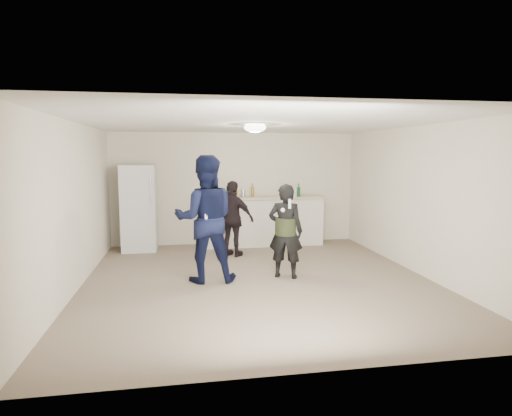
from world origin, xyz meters
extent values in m
plane|color=#6B5B4C|center=(0.00, 0.00, 0.00)|extent=(6.00, 6.00, 0.00)
plane|color=silver|center=(0.00, 0.00, 2.50)|extent=(6.00, 6.00, 0.00)
plane|color=beige|center=(0.00, 3.00, 1.25)|extent=(6.00, 0.00, 6.00)
plane|color=beige|center=(0.00, -3.00, 1.25)|extent=(6.00, 0.00, 6.00)
plane|color=beige|center=(-2.75, 0.00, 1.25)|extent=(0.00, 6.00, 6.00)
plane|color=beige|center=(2.75, 0.00, 1.25)|extent=(0.00, 6.00, 6.00)
cube|color=silver|center=(0.59, 2.67, 0.53)|extent=(2.60, 0.56, 1.05)
cube|color=#BDAC92|center=(0.59, 2.67, 1.07)|extent=(2.68, 0.64, 0.04)
cube|color=silver|center=(-2.09, 2.60, 0.90)|extent=(0.70, 0.70, 1.80)
cylinder|color=silver|center=(-1.81, 2.23, 1.30)|extent=(0.02, 0.02, 0.60)
ellipsoid|color=white|center=(0.00, 0.30, 2.45)|extent=(0.36, 0.36, 0.16)
cylinder|color=#ADADB1|center=(0.14, 2.68, 1.18)|extent=(0.08, 0.08, 0.17)
imported|color=#0F1742|center=(-0.83, 0.11, 1.00)|extent=(1.01, 0.80, 2.01)
imported|color=black|center=(0.47, 0.09, 0.77)|extent=(0.67, 0.57, 1.55)
cylinder|color=#2E3D1B|center=(0.47, 0.09, 0.85)|extent=(0.34, 0.34, 0.28)
imported|color=black|center=(-0.20, 1.71, 0.75)|extent=(0.93, 0.80, 1.51)
cube|color=white|center=(-0.83, -0.17, 1.05)|extent=(0.04, 0.04, 0.15)
sphere|color=silver|center=(-0.71, -0.14, 0.98)|extent=(0.07, 0.07, 0.07)
cube|color=white|center=(0.47, -0.16, 1.25)|extent=(0.04, 0.04, 0.15)
sphere|color=silver|center=(0.37, -0.13, 1.15)|extent=(0.07, 0.07, 0.07)
cylinder|color=#9A6A16|center=(-0.01, 2.84, 1.21)|extent=(0.07, 0.07, 0.24)
cylinder|color=silver|center=(1.28, 2.53, 1.19)|extent=(0.07, 0.07, 0.19)
cylinder|color=#8B6214|center=(0.35, 2.75, 1.20)|extent=(0.08, 0.08, 0.21)
cylinder|color=#164E26|center=(-0.22, 2.57, 1.21)|extent=(0.06, 0.06, 0.24)
cylinder|color=#14461F|center=(1.36, 2.54, 1.20)|extent=(0.07, 0.07, 0.21)
camera|label=1|loc=(-1.16, -6.61, 2.01)|focal=30.00mm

